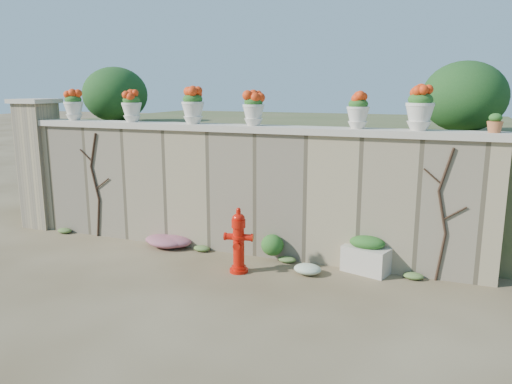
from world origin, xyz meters
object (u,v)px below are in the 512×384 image
at_px(fire_hydrant, 239,240).
at_px(urn_pot_0, 74,105).
at_px(terracotta_pot, 495,124).
at_px(planter_box, 367,255).

xyz_separation_m(fire_hydrant, urn_pot_0, (-3.69, 0.95, 1.88)).
bearing_deg(terracotta_pot, fire_hydrant, -164.15).
relative_size(fire_hydrant, terracotta_pot, 3.91).
bearing_deg(fire_hydrant, terracotta_pot, 4.37).
relative_size(fire_hydrant, planter_box, 1.30).
bearing_deg(urn_pot_0, fire_hydrant, -14.38).
relative_size(fire_hydrant, urn_pot_0, 1.80).
height_order(fire_hydrant, urn_pot_0, urn_pot_0).
bearing_deg(planter_box, fire_hydrant, -141.83).
bearing_deg(planter_box, urn_pot_0, -165.97).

